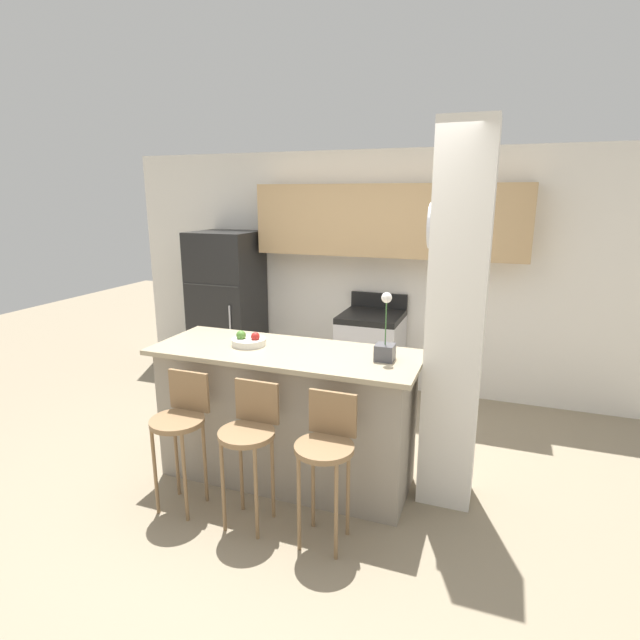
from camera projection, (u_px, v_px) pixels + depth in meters
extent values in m
plane|color=gray|center=(287.00, 476.00, 3.82)|extent=(14.00, 14.00, 0.00)
cube|color=white|center=(364.00, 272.00, 5.44)|extent=(5.60, 0.06, 2.55)
cube|color=tan|center=(387.00, 221.00, 5.03)|extent=(2.75, 0.32, 0.72)
cube|color=silver|center=(378.00, 249.00, 5.15)|extent=(0.74, 0.28, 0.12)
cube|color=white|center=(456.00, 323.00, 3.28)|extent=(0.36, 0.32, 2.55)
cylinder|color=silver|center=(432.00, 226.00, 3.19)|extent=(0.02, 0.29, 0.29)
cylinder|color=white|center=(431.00, 226.00, 3.19)|extent=(0.01, 0.26, 0.26)
cube|color=gray|center=(286.00, 417.00, 3.70)|extent=(1.83, 0.61, 0.98)
cube|color=tan|center=(285.00, 352.00, 3.58)|extent=(1.95, 0.73, 0.03)
cube|color=black|center=(229.00, 330.00, 5.76)|extent=(0.70, 0.65, 1.16)
cube|color=black|center=(225.00, 256.00, 5.55)|extent=(0.70, 0.65, 0.54)
cube|color=#333333|center=(210.00, 285.00, 5.31)|extent=(0.67, 0.01, 0.01)
cylinder|color=#B2B2B7|center=(230.00, 334.00, 5.36)|extent=(0.02, 0.02, 0.64)
cube|color=silver|center=(371.00, 359.00, 5.23)|extent=(0.61, 0.66, 0.85)
cube|color=black|center=(372.00, 317.00, 5.12)|extent=(0.61, 0.66, 0.06)
cube|color=black|center=(379.00, 300.00, 5.38)|extent=(0.61, 0.04, 0.16)
cube|color=black|center=(362.00, 365.00, 4.92)|extent=(0.37, 0.01, 0.27)
cylinder|color=olive|center=(177.00, 421.00, 3.29)|extent=(0.36, 0.36, 0.03)
cube|color=olive|center=(189.00, 391.00, 3.40)|extent=(0.31, 0.02, 0.28)
cylinder|color=olive|center=(155.00, 471.00, 3.31)|extent=(0.02, 0.02, 0.62)
cylinder|color=olive|center=(185.00, 478.00, 3.23)|extent=(0.02, 0.02, 0.62)
cylinder|color=olive|center=(176.00, 455.00, 3.52)|extent=(0.02, 0.02, 0.62)
cylinder|color=olive|center=(205.00, 461.00, 3.44)|extent=(0.02, 0.02, 0.62)
cylinder|color=olive|center=(246.00, 434.00, 3.12)|extent=(0.36, 0.36, 0.03)
cube|color=olive|center=(257.00, 401.00, 3.22)|extent=(0.31, 0.02, 0.28)
cylinder|color=olive|center=(223.00, 487.00, 3.13)|extent=(0.02, 0.02, 0.62)
cylinder|color=olive|center=(256.00, 494.00, 3.06)|extent=(0.02, 0.02, 0.62)
cylinder|color=olive|center=(241.00, 468.00, 3.35)|extent=(0.02, 0.02, 0.62)
cylinder|color=olive|center=(273.00, 475.00, 3.27)|extent=(0.02, 0.02, 0.62)
cylinder|color=olive|center=(324.00, 448.00, 2.95)|extent=(0.36, 0.36, 0.03)
cube|color=olive|center=(333.00, 413.00, 3.05)|extent=(0.31, 0.02, 0.28)
cylinder|color=olive|center=(299.00, 504.00, 2.96)|extent=(0.02, 0.02, 0.62)
cylinder|color=olive|center=(336.00, 512.00, 2.88)|extent=(0.02, 0.02, 0.62)
cylinder|color=olive|center=(313.00, 483.00, 3.17)|extent=(0.02, 0.02, 0.62)
cylinder|color=olive|center=(348.00, 491.00, 3.09)|extent=(0.02, 0.02, 0.62)
cube|color=#4C4C51|center=(385.00, 352.00, 3.34)|extent=(0.13, 0.13, 0.11)
cylinder|color=#386633|center=(386.00, 323.00, 3.30)|extent=(0.01, 0.01, 0.30)
sphere|color=white|center=(387.00, 298.00, 3.25)|extent=(0.07, 0.07, 0.07)
cylinder|color=silver|center=(249.00, 342.00, 3.69)|extent=(0.25, 0.25, 0.05)
sphere|color=red|center=(255.00, 337.00, 3.66)|extent=(0.07, 0.07, 0.07)
sphere|color=#4C7F2D|center=(241.00, 335.00, 3.68)|extent=(0.07, 0.07, 0.07)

